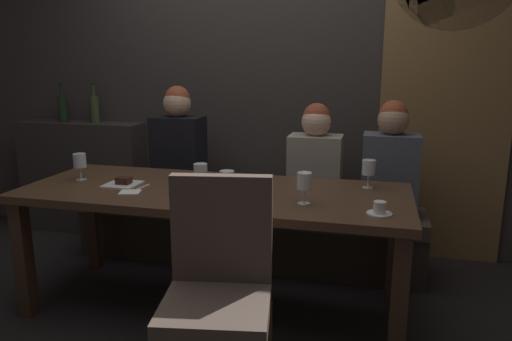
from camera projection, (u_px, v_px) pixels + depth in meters
name	position (u px, v px, depth m)	size (l,w,h in m)	color
ground	(216.00, 307.00, 2.88)	(9.00, 9.00, 0.00)	black
back_wall_tiled	(263.00, 55.00, 3.70)	(6.00, 0.12, 3.00)	#383330
arched_door	(448.00, 74.00, 3.34)	(0.90, 0.05, 2.55)	olive
back_counter	(84.00, 177.00, 4.13)	(1.10, 0.28, 0.95)	#2F2B29
dining_table	(214.00, 204.00, 2.73)	(2.20, 0.84, 0.74)	#412B1C
banquette_bench	(246.00, 232.00, 3.49)	(2.50, 0.44, 0.45)	#312A23
chair_near_side	(219.00, 278.00, 2.01)	(0.51, 0.51, 0.98)	#4C3321
diner_redhead	(179.00, 146.00, 3.48)	(0.36, 0.24, 0.83)	black
diner_bearded	(315.00, 159.00, 3.27)	(0.36, 0.24, 0.73)	#9E9384
diner_far_end	(391.00, 162.00, 3.12)	(0.36, 0.24, 0.76)	#4C515B
wine_bottle_dark_red	(63.00, 108.00, 4.02)	(0.08, 0.08, 0.33)	black
wine_bottle_pale_label	(95.00, 108.00, 3.96)	(0.08, 0.08, 0.33)	#384728
wine_glass_end_left	(227.00, 181.00, 2.45)	(0.08, 0.08, 0.16)	silver
wine_glass_far_right	(369.00, 169.00, 2.72)	(0.08, 0.08, 0.16)	silver
wine_glass_center_front	(304.00, 182.00, 2.41)	(0.08, 0.08, 0.16)	silver
wine_glass_far_left	(201.00, 172.00, 2.62)	(0.08, 0.08, 0.16)	silver
wine_glass_near_right	(80.00, 162.00, 2.91)	(0.08, 0.08, 0.16)	silver
espresso_cup	(380.00, 209.00, 2.26)	(0.12, 0.12, 0.06)	white
dessert_plate	(123.00, 183.00, 2.80)	(0.19, 0.19, 0.05)	white
fork_on_table	(141.00, 188.00, 2.73)	(0.02, 0.17, 0.01)	silver
folded_napkin	(130.00, 192.00, 2.63)	(0.11, 0.10, 0.01)	silver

